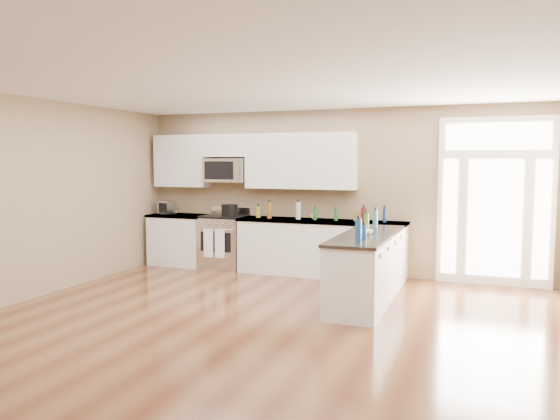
# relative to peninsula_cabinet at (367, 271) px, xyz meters

# --- Properties ---
(ground) EXTENTS (8.00, 8.00, 0.00)m
(ground) POSITION_rel_peninsula_cabinet_xyz_m (-0.93, -2.24, -0.43)
(ground) COLOR #542A17
(room_shell) EXTENTS (8.00, 8.00, 8.00)m
(room_shell) POSITION_rel_peninsula_cabinet_xyz_m (-0.93, -2.24, 1.27)
(room_shell) COLOR #8F795A
(room_shell) RESTS_ON ground
(back_cabinet_left) EXTENTS (1.10, 0.66, 0.94)m
(back_cabinet_left) POSITION_rel_peninsula_cabinet_xyz_m (-3.80, 1.45, 0.00)
(back_cabinet_left) COLOR silver
(back_cabinet_left) RESTS_ON ground
(back_cabinet_right) EXTENTS (2.85, 0.66, 0.94)m
(back_cabinet_right) POSITION_rel_peninsula_cabinet_xyz_m (-1.08, 1.45, 0.00)
(back_cabinet_right) COLOR silver
(back_cabinet_right) RESTS_ON ground
(peninsula_cabinet) EXTENTS (0.69, 2.32, 0.94)m
(peninsula_cabinet) POSITION_rel_peninsula_cabinet_xyz_m (0.00, 0.00, 0.00)
(peninsula_cabinet) COLOR silver
(peninsula_cabinet) RESTS_ON ground
(upper_cabinet_left) EXTENTS (1.04, 0.33, 0.95)m
(upper_cabinet_left) POSITION_rel_peninsula_cabinet_xyz_m (-3.81, 1.59, 1.49)
(upper_cabinet_left) COLOR silver
(upper_cabinet_left) RESTS_ON room_shell
(upper_cabinet_right) EXTENTS (1.94, 0.33, 0.95)m
(upper_cabinet_right) POSITION_rel_peninsula_cabinet_xyz_m (-1.50, 1.59, 1.49)
(upper_cabinet_right) COLOR silver
(upper_cabinet_right) RESTS_ON room_shell
(upper_cabinet_short) EXTENTS (0.82, 0.33, 0.40)m
(upper_cabinet_short) POSITION_rel_peninsula_cabinet_xyz_m (-2.88, 1.59, 1.77)
(upper_cabinet_short) COLOR silver
(upper_cabinet_short) RESTS_ON room_shell
(microwave) EXTENTS (0.78, 0.41, 0.42)m
(microwave) POSITION_rel_peninsula_cabinet_xyz_m (-2.88, 1.56, 1.33)
(microwave) COLOR silver
(microwave) RESTS_ON room_shell
(entry_door) EXTENTS (1.70, 0.10, 2.60)m
(entry_door) POSITION_rel_peninsula_cabinet_xyz_m (1.62, 1.71, 0.87)
(entry_door) COLOR white
(entry_door) RESTS_ON ground
(kitchen_range) EXTENTS (0.78, 0.69, 1.08)m
(kitchen_range) POSITION_rel_peninsula_cabinet_xyz_m (-2.89, 1.45, 0.04)
(kitchen_range) COLOR silver
(kitchen_range) RESTS_ON ground
(stockpot) EXTENTS (0.35, 0.35, 0.22)m
(stockpot) POSITION_rel_peninsula_cabinet_xyz_m (-2.75, 1.41, 0.63)
(stockpot) COLOR black
(stockpot) RESTS_ON kitchen_range
(toaster_oven) EXTENTS (0.34, 0.31, 0.24)m
(toaster_oven) POSITION_rel_peninsula_cabinet_xyz_m (-4.10, 1.48, 0.63)
(toaster_oven) COLOR silver
(toaster_oven) RESTS_ON back_cabinet_left
(cardboard_box) EXTENTS (0.23, 0.18, 0.17)m
(cardboard_box) POSITION_rel_peninsula_cabinet_xyz_m (-0.44, 1.58, 0.59)
(cardboard_box) COLOR brown
(cardboard_box) RESTS_ON back_cabinet_right
(bowl_left) EXTENTS (0.27, 0.27, 0.05)m
(bowl_left) POSITION_rel_peninsula_cabinet_xyz_m (-4.02, 1.56, 0.53)
(bowl_left) COLOR white
(bowl_left) RESTS_ON back_cabinet_left
(bowl_peninsula) EXTENTS (0.20, 0.20, 0.06)m
(bowl_peninsula) POSITION_rel_peninsula_cabinet_xyz_m (-0.01, -0.04, 0.53)
(bowl_peninsula) COLOR white
(bowl_peninsula) RESTS_ON peninsula_cabinet
(cup_counter) EXTENTS (0.12, 0.12, 0.09)m
(cup_counter) POSITION_rel_peninsula_cabinet_xyz_m (-1.23, 1.55, 0.55)
(cup_counter) COLOR white
(cup_counter) RESTS_ON back_cabinet_right
(counter_bottles) EXTENTS (2.37, 2.44, 0.29)m
(counter_bottles) POSITION_rel_peninsula_cabinet_xyz_m (-0.84, 0.93, 0.63)
(counter_bottles) COLOR #19591E
(counter_bottles) RESTS_ON back_cabinet_right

